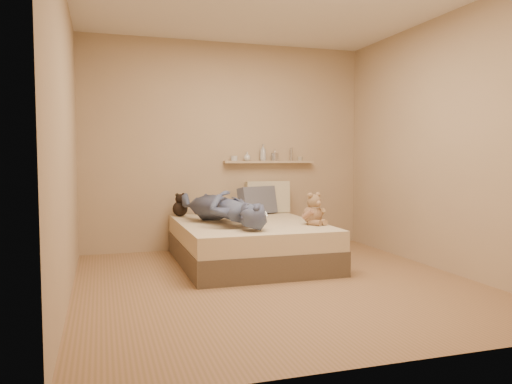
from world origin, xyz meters
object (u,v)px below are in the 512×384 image
object	(u,v)px
bed	(248,242)
pillow_grey	(257,201)
teddy_bear	(314,211)
pillow_cream	(268,197)
person	(223,207)
wall_shelf	(269,162)
game_console	(259,214)
dark_plush	(180,206)

from	to	relation	value
bed	pillow_grey	bearing A→B (deg)	65.04
teddy_bear	pillow_grey	xyz separation A→B (m)	(-0.28, 1.09, 0.03)
bed	pillow_cream	world-z (taller)	pillow_cream
pillow_cream	person	bearing A→B (deg)	-132.22
wall_shelf	teddy_bear	bearing A→B (deg)	-87.74
pillow_grey	person	world-z (taller)	person
pillow_cream	wall_shelf	size ratio (longest dim) A/B	0.46
pillow_grey	game_console	bearing A→B (deg)	-107.00
pillow_grey	wall_shelf	bearing A→B (deg)	43.74
dark_plush	person	world-z (taller)	person
teddy_bear	pillow_cream	distance (m)	1.23
teddy_bear	wall_shelf	distance (m)	1.40
teddy_bear	pillow_grey	world-z (taller)	pillow_grey
teddy_bear	wall_shelf	world-z (taller)	wall_shelf
pillow_cream	pillow_grey	bearing A→B (deg)	-142.17
pillow_grey	wall_shelf	distance (m)	0.58
person	wall_shelf	bearing A→B (deg)	-144.56
bed	dark_plush	distance (m)	1.05
pillow_cream	person	size ratio (longest dim) A/B	0.37
bed	pillow_cream	xyz separation A→B (m)	(0.50, 0.83, 0.43)
person	dark_plush	bearing A→B (deg)	-81.04
game_console	bed	bearing A→B (deg)	83.37
game_console	pillow_grey	xyz separation A→B (m)	(0.39, 1.27, 0.02)
dark_plush	wall_shelf	xyz separation A→B (m)	(1.18, 0.14, 0.53)
pillow_grey	wall_shelf	world-z (taller)	wall_shelf
bed	dark_plush	bearing A→B (deg)	129.39
game_console	wall_shelf	xyz separation A→B (m)	(0.62, 1.49, 0.50)
pillow_cream	person	xyz separation A→B (m)	(-0.80, -0.88, -0.02)
person	pillow_cream	bearing A→B (deg)	-145.33
teddy_bear	pillow_cream	xyz separation A→B (m)	(-0.10, 1.23, 0.06)
pillow_grey	bed	bearing A→B (deg)	-114.96
teddy_bear	person	xyz separation A→B (m)	(-0.90, 0.34, 0.04)
game_console	person	bearing A→B (deg)	113.58
person	bed	bearing A→B (deg)	176.75
dark_plush	wall_shelf	size ratio (longest dim) A/B	0.23
bed	pillow_grey	world-z (taller)	pillow_grey
bed	teddy_bear	world-z (taller)	teddy_bear
dark_plush	pillow_cream	xyz separation A→B (m)	(1.13, 0.06, 0.08)
person	wall_shelf	world-z (taller)	wall_shelf
game_console	pillow_grey	distance (m)	1.33
game_console	teddy_bear	size ratio (longest dim) A/B	0.51
person	game_console	bearing A→B (deg)	100.48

